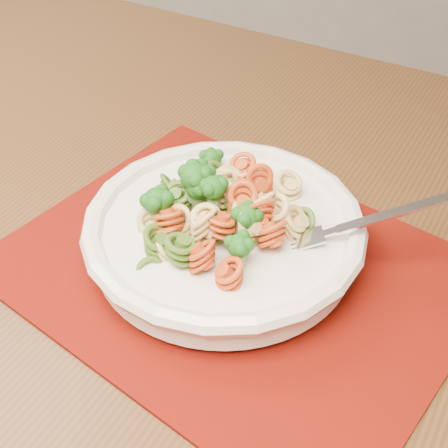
# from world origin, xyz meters

# --- Properties ---
(dining_table) EXTENTS (1.60, 1.35, 0.75)m
(dining_table) POSITION_xyz_m (0.30, 0.24, 0.65)
(dining_table) COLOR #492C14
(dining_table) RESTS_ON ground
(placemat) EXTENTS (0.53, 0.50, 0.00)m
(placemat) POSITION_xyz_m (0.33, 0.16, 0.76)
(placemat) COLOR #620D04
(placemat) RESTS_ON dining_table
(pasta_bowl) EXTENTS (0.27, 0.27, 0.05)m
(pasta_bowl) POSITION_xyz_m (0.32, 0.18, 0.79)
(pasta_bowl) COLOR silver
(pasta_bowl) RESTS_ON placemat
(pasta_broccoli_heap) EXTENTS (0.23, 0.23, 0.06)m
(pasta_broccoli_heap) POSITION_xyz_m (0.32, 0.18, 0.80)
(pasta_broccoli_heap) COLOR #D7B76A
(pasta_broccoli_heap) RESTS_ON pasta_bowl
(fork) EXTENTS (0.18, 0.05, 0.08)m
(fork) POSITION_xyz_m (0.40, 0.16, 0.80)
(fork) COLOR silver
(fork) RESTS_ON pasta_bowl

